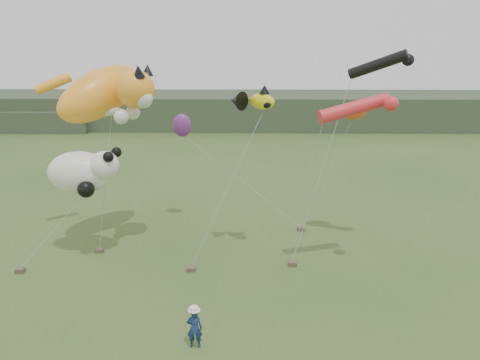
{
  "coord_description": "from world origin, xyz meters",
  "views": [
    {
      "loc": [
        1.55,
        -15.71,
        10.27
      ],
      "look_at": [
        1.21,
        3.0,
        4.78
      ],
      "focal_mm": 35.0,
      "sensor_mm": 36.0,
      "label": 1
    }
  ],
  "objects": [
    {
      "name": "ground",
      "position": [
        0.0,
        0.0,
        0.0
      ],
      "size": [
        120.0,
        120.0,
        0.0
      ],
      "primitive_type": "plane",
      "color": "#385123",
      "rests_on": "ground"
    },
    {
      "name": "headland",
      "position": [
        -3.11,
        44.69,
        1.92
      ],
      "size": [
        90.0,
        13.0,
        4.0
      ],
      "color": "#2D3D28",
      "rests_on": "ground"
    },
    {
      "name": "festival_attendant",
      "position": [
        -0.29,
        -1.6,
        0.75
      ],
      "size": [
        0.55,
        0.37,
        1.49
      ],
      "primitive_type": "imported",
      "rotation": [
        0.0,
        0.0,
        3.16
      ],
      "color": "navy",
      "rests_on": "ground"
    },
    {
      "name": "sandbag_anchors",
      "position": [
        -1.58,
        5.54,
        0.1
      ],
      "size": [
        14.02,
        5.64,
        0.2
      ],
      "color": "brown",
      "rests_on": "ground"
    },
    {
      "name": "cat_kite",
      "position": [
        -5.45,
        7.64,
        7.88
      ],
      "size": [
        6.58,
        5.57,
        3.82
      ],
      "color": "#FF9F25",
      "rests_on": "ground"
    },
    {
      "name": "fish_kite",
      "position": [
        1.75,
        6.24,
        7.7
      ],
      "size": [
        2.49,
        1.65,
        1.2
      ],
      "color": "yellow",
      "rests_on": "ground"
    },
    {
      "name": "tube_kites",
      "position": [
        6.98,
        5.48,
        8.33
      ],
      "size": [
        4.72,
        4.29,
        3.08
      ],
      "color": "black",
      "rests_on": "ground"
    },
    {
      "name": "panda_kite",
      "position": [
        -6.44,
        6.0,
        4.28
      ],
      "size": [
        3.63,
        2.35,
        2.26
      ],
      "color": "white",
      "rests_on": "ground"
    },
    {
      "name": "misc_kites",
      "position": [
        2.42,
        9.42,
        6.36
      ],
      "size": [
        10.35,
        3.16,
        2.25
      ],
      "color": "#E14D14",
      "rests_on": "ground"
    }
  ]
}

